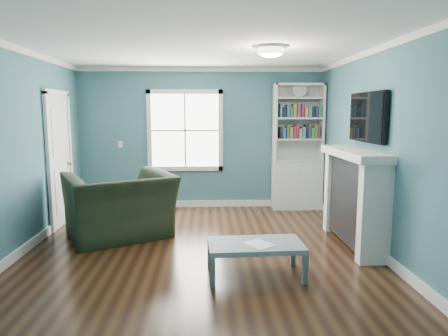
{
  "coord_description": "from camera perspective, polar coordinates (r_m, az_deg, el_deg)",
  "views": [
    {
      "loc": [
        0.1,
        -4.96,
        1.8
      ],
      "look_at": [
        0.33,
        0.4,
        1.04
      ],
      "focal_mm": 32.0,
      "sensor_mm": 36.0,
      "label": 1
    }
  ],
  "objects": [
    {
      "name": "floor",
      "position": [
        5.27,
        -3.51,
        -11.88
      ],
      "size": [
        5.0,
        5.0,
        0.0
      ],
      "primitive_type": "plane",
      "color": "black",
      "rests_on": "ground"
    },
    {
      "name": "room_walls",
      "position": [
        4.96,
        -3.67,
        5.55
      ],
      "size": [
        5.0,
        5.0,
        5.0
      ],
      "color": "#38616E",
      "rests_on": "ground"
    },
    {
      "name": "trim",
      "position": [
        4.99,
        -3.63,
        1.59
      ],
      "size": [
        4.5,
        5.0,
        2.6
      ],
      "color": "white",
      "rests_on": "ground"
    },
    {
      "name": "window",
      "position": [
        7.46,
        -5.58,
        5.35
      ],
      "size": [
        1.4,
        0.06,
        1.5
      ],
      "color": "white",
      "rests_on": "room_walls"
    },
    {
      "name": "bookshelf",
      "position": [
        7.5,
        10.41,
        1.23
      ],
      "size": [
        0.9,
        0.35,
        2.31
      ],
      "color": "silver",
      "rests_on": "ground"
    },
    {
      "name": "fireplace",
      "position": [
        5.64,
        18.15,
        -4.23
      ],
      "size": [
        0.44,
        1.58,
        1.3
      ],
      "color": "black",
      "rests_on": "ground"
    },
    {
      "name": "tv",
      "position": [
        5.57,
        19.81,
        6.84
      ],
      "size": [
        0.06,
        1.1,
        0.65
      ],
      "primitive_type": "cube",
      "color": "black",
      "rests_on": "fireplace"
    },
    {
      "name": "door",
      "position": [
        6.81,
        -22.42,
        1.34
      ],
      "size": [
        0.12,
        0.98,
        2.17
      ],
      "color": "silver",
      "rests_on": "ground"
    },
    {
      "name": "ceiling_fixture",
      "position": [
        5.17,
        6.69,
        16.36
      ],
      "size": [
        0.38,
        0.38,
        0.15
      ],
      "color": "white",
      "rests_on": "room_walls"
    },
    {
      "name": "light_switch",
      "position": [
        7.64,
        -14.59,
        3.31
      ],
      "size": [
        0.08,
        0.01,
        0.12
      ],
      "primitive_type": "cube",
      "color": "white",
      "rests_on": "room_walls"
    },
    {
      "name": "recliner",
      "position": [
        5.92,
        -14.73,
        -3.7
      ],
      "size": [
        1.68,
        1.47,
        1.24
      ],
      "primitive_type": "imported",
      "rotation": [
        0.0,
        0.0,
        -2.66
      ],
      "color": "black",
      "rests_on": "ground"
    },
    {
      "name": "coffee_table",
      "position": [
        4.47,
        4.53,
        -11.19
      ],
      "size": [
        1.05,
        0.6,
        0.38
      ],
      "rotation": [
        0.0,
        0.0,
        0.04
      ],
      "color": "#515A61",
      "rests_on": "ground"
    },
    {
      "name": "paper_sheet",
      "position": [
        4.41,
        4.99,
        -10.77
      ],
      "size": [
        0.36,
        0.38,
        0.0
      ],
      "primitive_type": "cube",
      "rotation": [
        0.0,
        0.0,
        0.61
      ],
      "color": "white",
      "rests_on": "coffee_table"
    }
  ]
}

